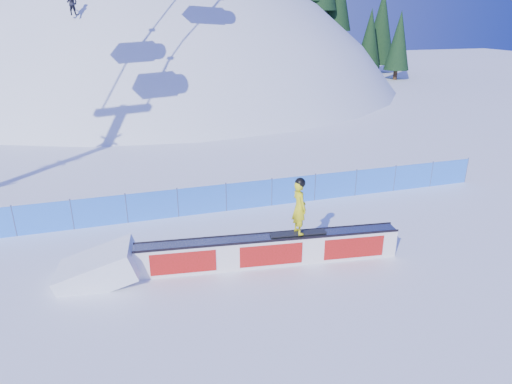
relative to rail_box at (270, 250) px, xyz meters
name	(u,v)px	position (x,y,z in m)	size (l,w,h in m)	color
ground	(286,259)	(0.66, 0.16, -0.51)	(160.00, 160.00, 0.00)	white
snow_hill	(170,225)	(0.66, 42.16, -18.51)	(64.00, 64.00, 64.00)	white
safety_fence	(249,195)	(0.66, 4.66, 0.09)	(22.05, 0.05, 1.30)	#307AF9
rail_box	(270,250)	(0.00, 0.00, 0.00)	(8.63, 1.62, 1.03)	white
snow_ramp	(100,279)	(-5.35, 0.64, -0.51)	(2.36, 1.57, 0.89)	white
snowboarder	(299,207)	(0.94, -0.11, 1.48)	(1.88, 0.70, 1.93)	black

